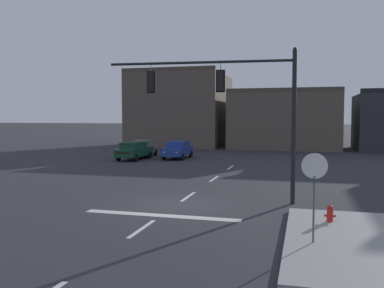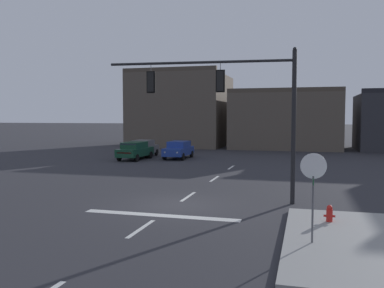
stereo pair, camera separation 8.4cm
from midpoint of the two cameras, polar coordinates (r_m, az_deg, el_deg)
ground_plane at (r=18.49m, az=-2.34°, el=-8.40°), size 400.00×400.00×0.00m
sidewalk_near_corner at (r=13.91m, az=23.14°, el=-12.50°), size 5.00×8.00×0.15m
stop_bar_paint at (r=16.64m, az=-4.44°, el=-9.77°), size 6.40×0.50×0.01m
lane_centreline at (r=20.36m, az=-0.63°, el=-7.24°), size 0.16×26.40×0.01m
signal_mast_near_side at (r=18.92m, az=6.09°, el=6.34°), size 8.57×0.84×6.94m
stop_sign at (r=12.79m, az=16.31°, el=-4.27°), size 0.76×0.64×2.83m
car_lot_nearside at (r=40.49m, az=-6.90°, el=-0.53°), size 2.05×4.51×1.61m
car_lot_middle at (r=38.45m, az=-2.01°, el=-0.74°), size 1.94×4.47×1.61m
car_lot_farside at (r=37.79m, az=-8.02°, el=-0.85°), size 2.09×4.53×1.61m
fire_hydrant at (r=15.82m, az=18.31°, el=-9.46°), size 0.40×0.30×0.75m
building_row at (r=52.74m, az=18.36°, el=4.08°), size 51.29×11.74×11.14m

